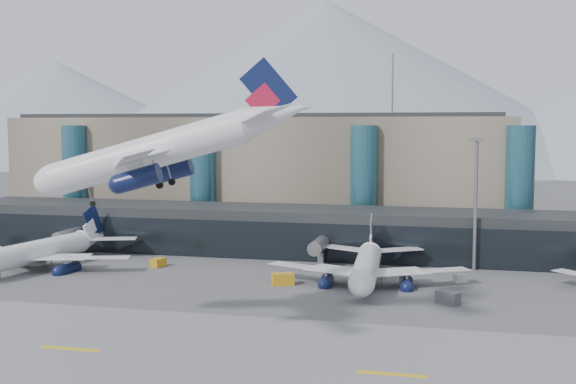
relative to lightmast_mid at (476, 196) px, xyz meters
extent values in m
plane|color=#515154|center=(-30.00, -48.00, -14.42)|extent=(900.00, 900.00, 0.00)
cube|color=slate|center=(-30.00, -63.00, -14.40)|extent=(400.00, 40.00, 0.04)
cube|color=gold|center=(-50.00, -63.00, -14.37)|extent=(8.00, 1.00, 0.02)
cube|color=gold|center=(-10.00, -63.00, -14.37)|extent=(8.00, 1.00, 0.02)
cube|color=black|center=(-30.00, 10.00, -9.42)|extent=(170.00, 18.00, 10.00)
cube|color=black|center=(-30.00, 1.10, -10.42)|extent=(170.00, 0.40, 8.00)
cylinder|color=slate|center=(-85.00, -1.00, -10.22)|extent=(2.80, 14.00, 2.80)
cube|color=slate|center=(-85.00, -1.00, -13.22)|extent=(1.20, 1.20, 2.40)
cylinder|color=slate|center=(-30.00, -1.00, -10.22)|extent=(2.80, 14.00, 2.80)
cube|color=slate|center=(-30.00, -1.00, -13.22)|extent=(1.20, 1.20, 2.40)
cube|color=gray|center=(-55.00, 42.00, 0.58)|extent=(130.00, 30.00, 30.00)
cube|color=black|center=(-55.00, 42.00, 16.08)|extent=(123.50, 28.00, 1.00)
cylinder|color=#275D6F|center=(-100.00, 26.00, -0.42)|extent=(6.40, 6.40, 28.00)
cylinder|color=#275D6F|center=(-65.00, 26.00, -0.42)|extent=(6.40, 6.40, 28.00)
cylinder|color=#275D6F|center=(-25.00, 26.00, -0.42)|extent=(6.40, 6.40, 28.00)
cylinder|color=#275D6F|center=(10.00, 26.00, -0.42)|extent=(6.40, 6.40, 28.00)
cylinder|color=slate|center=(-20.00, 42.00, 23.58)|extent=(0.40, 0.40, 16.00)
cone|color=gray|center=(-290.00, 332.00, 23.08)|extent=(320.00, 320.00, 75.00)
cone|color=gray|center=(-90.00, 332.00, 40.58)|extent=(400.00, 400.00, 110.00)
cylinder|color=slate|center=(0.00, 0.00, -1.92)|extent=(0.70, 0.70, 25.00)
cube|color=slate|center=(0.00, 0.00, 10.88)|extent=(3.00, 1.20, 0.60)
cylinder|color=white|center=(-39.94, -56.75, 11.88)|extent=(26.38, 6.87, 4.32)
ellipsoid|color=white|center=(-52.92, -58.03, 11.88)|extent=(6.45, 4.90, 4.32)
cone|color=white|center=(-23.25, -55.10, 12.09)|extent=(7.84, 5.04, 4.32)
cube|color=white|center=(-37.17, -65.84, 11.16)|extent=(14.95, 19.26, 0.22)
cylinder|color=#0E1740|center=(-38.88, -63.76, 8.96)|extent=(5.43, 2.88, 2.38)
cube|color=white|center=(-22.74, -60.29, 12.31)|extent=(8.47, 10.13, 0.17)
cube|color=white|center=(-39.01, -47.30, 11.16)|extent=(12.15, 19.68, 0.22)
cylinder|color=#0E1740|center=(-40.27, -49.67, 8.96)|extent=(5.43, 2.88, 2.38)
cube|color=white|center=(-23.77, -49.91, 12.31)|extent=(7.13, 10.38, 0.17)
cube|color=#0E1740|center=(-22.88, -55.06, 15.55)|extent=(6.45, 0.89, 7.61)
cube|color=#A31430|center=(-24.00, -55.17, 14.26)|extent=(4.33, 0.73, 4.16)
cylinder|color=slate|center=(-49.03, -57.65, 9.07)|extent=(0.18, 0.18, 3.46)
cylinder|color=black|center=(-49.03, -57.65, 7.56)|extent=(0.79, 0.35, 0.77)
cylinder|color=black|center=(-38.58, -59.22, 7.56)|extent=(1.02, 0.48, 0.99)
cylinder|color=black|center=(-39.09, -54.06, 7.56)|extent=(1.02, 0.48, 0.99)
cylinder|color=white|center=(-82.33, -17.00, -9.50)|extent=(8.74, 27.02, 4.42)
cone|color=white|center=(-79.51, -0.09, -9.28)|extent=(5.61, 8.24, 4.42)
cube|color=white|center=(-72.62, -16.69, -10.23)|extent=(20.08, 11.34, 0.22)
cylinder|color=#0E1740|center=(-75.13, -17.81, -12.48)|extent=(3.27, 5.66, 2.43)
cube|color=white|center=(-74.25, -0.97, -9.05)|extent=(10.60, 6.76, 0.18)
cube|color=white|center=(-91.41, -13.56, -10.23)|extent=(19.36, 16.11, 0.22)
cylinder|color=#0E1740|center=(-89.41, -15.43, -12.48)|extent=(3.27, 5.66, 2.43)
cube|color=white|center=(-84.77, 0.78, -9.05)|extent=(10.18, 9.05, 0.18)
cube|color=#0E1740|center=(-79.45, 0.28, -5.74)|extent=(1.35, 6.55, 7.78)
cube|color=white|center=(-79.64, -0.85, -7.07)|extent=(1.03, 4.40, 4.25)
cylinder|color=slate|center=(-83.86, -26.20, -12.37)|extent=(0.18, 0.18, 3.53)
cylinder|color=black|center=(-83.86, -26.20, -13.91)|extent=(0.41, 0.82, 0.78)
cylinder|color=black|center=(-79.53, -16.31, -13.91)|extent=(0.55, 1.06, 1.01)
cylinder|color=black|center=(-84.76, -15.44, -13.91)|extent=(0.55, 1.06, 1.01)
cylinder|color=white|center=(-18.68, -17.00, -9.65)|extent=(6.06, 26.05, 4.28)
ellipsoid|color=white|center=(-17.78, -29.88, -9.65)|extent=(4.68, 6.27, 4.28)
cone|color=white|center=(-19.84, -0.45, -9.44)|extent=(4.78, 7.66, 4.28)
cube|color=white|center=(-9.61, -14.52, -10.36)|extent=(19.17, 14.42, 0.21)
cylinder|color=#0E1740|center=(-11.72, -16.14, -12.54)|extent=(2.71, 5.31, 2.35)
cube|color=white|center=(-14.69, -0.09, -9.23)|extent=(10.09, 8.21, 0.17)
cube|color=white|center=(-28.01, -15.80, -10.36)|extent=(19.46, 12.46, 0.21)
cylinder|color=#0E1740|center=(-25.70, -17.12, -12.54)|extent=(2.71, 5.31, 2.35)
cube|color=white|center=(-24.99, -0.81, -9.23)|extent=(10.26, 7.27, 0.17)
cube|color=slate|center=(-19.86, -0.08, -6.02)|extent=(0.70, 6.39, 7.53)
cube|color=white|center=(-19.78, -1.18, -7.30)|extent=(0.60, 4.28, 4.12)
cylinder|color=slate|center=(-18.05, -26.01, -12.43)|extent=(0.17, 0.17, 3.42)
cylinder|color=black|center=(-18.05, -26.01, -13.93)|extent=(0.32, 0.78, 0.76)
cylinder|color=black|center=(-16.20, -15.72, -13.93)|extent=(0.45, 1.00, 0.98)
cylinder|color=black|center=(-21.32, -16.08, -13.93)|extent=(0.45, 1.00, 0.98)
cube|color=silver|center=(-85.56, -15.12, -13.44)|extent=(3.60, 2.16, 1.97)
cube|color=#C78E17|center=(-60.87, -11.13, -13.56)|extent=(2.63, 3.39, 1.72)
cube|color=#4B4A4F|center=(-4.48, -28.68, -13.40)|extent=(4.13, 3.66, 2.04)
cube|color=silver|center=(-2.56, -11.82, -13.70)|extent=(2.82, 2.54, 1.43)
cube|color=silver|center=(-12.08, -17.40, -13.64)|extent=(2.06, 2.93, 1.56)
cube|color=#C78E17|center=(-32.91, -21.33, -13.37)|extent=(4.27, 3.38, 2.09)
camera|label=1|loc=(-3.14, -142.28, 13.38)|focal=45.00mm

